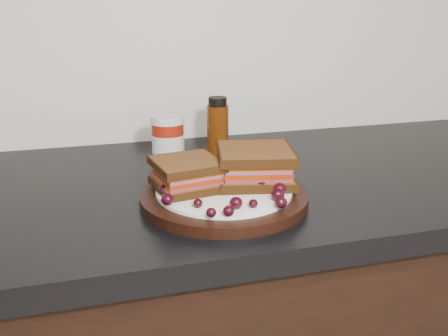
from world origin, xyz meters
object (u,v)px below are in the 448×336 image
at_px(condiment_jar, 168,140).
at_px(plate, 224,197).
at_px(sandwich_left, 187,174).
at_px(oil_bottle, 218,127).

bearing_deg(condiment_jar, plate, -76.73).
xyz_separation_m(plate, sandwich_left, (-0.06, 0.02, 0.04)).
xyz_separation_m(condiment_jar, oil_bottle, (0.11, 0.02, 0.01)).
height_order(sandwich_left, condiment_jar, condiment_jar).
bearing_deg(plate, oil_bottle, 77.44).
distance_m(plate, condiment_jar, 0.24).
distance_m(plate, sandwich_left, 0.07).
height_order(condiment_jar, oil_bottle, oil_bottle).
relative_size(plate, condiment_jar, 2.77).
bearing_deg(sandwich_left, plate, -28.98).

